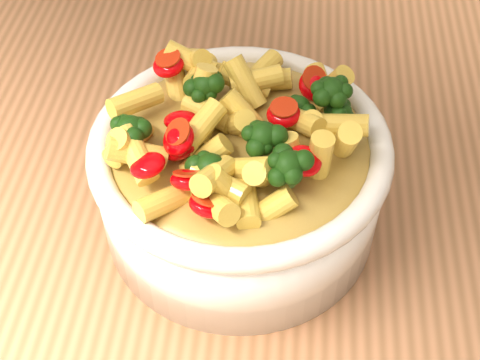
{
  "coord_description": "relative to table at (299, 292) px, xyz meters",
  "views": [
    {
      "loc": [
        -0.02,
        -0.35,
        1.34
      ],
      "look_at": [
        -0.06,
        0.0,
        0.95
      ],
      "focal_mm": 50.0,
      "sensor_mm": 36.0,
      "label": 1
    }
  ],
  "objects": [
    {
      "name": "serving_bowl",
      "position": [
        -0.06,
        0.0,
        0.15
      ],
      "size": [
        0.23,
        0.23,
        0.1
      ],
      "color": "white",
      "rests_on": "table"
    },
    {
      "name": "table",
      "position": [
        0.0,
        0.0,
        0.0
      ],
      "size": [
        1.2,
        0.8,
        0.9
      ],
      "color": "#B2744C",
      "rests_on": "ground"
    },
    {
      "name": "pasta_salad",
      "position": [
        -0.06,
        0.0,
        0.21
      ],
      "size": [
        0.18,
        0.18,
        0.04
      ],
      "color": "#F4D24D",
      "rests_on": "serving_bowl"
    }
  ]
}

